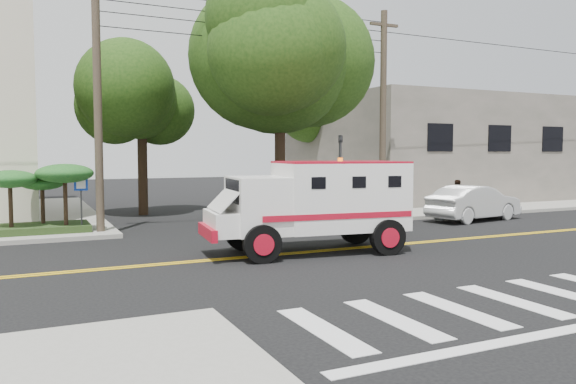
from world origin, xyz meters
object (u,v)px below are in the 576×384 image
pedestrian_b (456,196)px  parked_sedan (474,203)px  pedestrian_a (355,193)px  armored_truck (316,201)px

pedestrian_b → parked_sedan: bearing=100.8°
parked_sedan → pedestrian_a: (-3.25, 4.31, 0.26)m
parked_sedan → pedestrian_b: (0.56, 1.70, 0.15)m
parked_sedan → pedestrian_b: 1.80m
parked_sedan → pedestrian_a: pedestrian_a is taller
armored_truck → parked_sedan: armored_truck is taller
parked_sedan → pedestrian_b: size_ratio=3.03×
pedestrian_a → armored_truck: bearing=40.2°
pedestrian_a → parked_sedan: bearing=115.2°
armored_truck → pedestrian_a: armored_truck is taller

